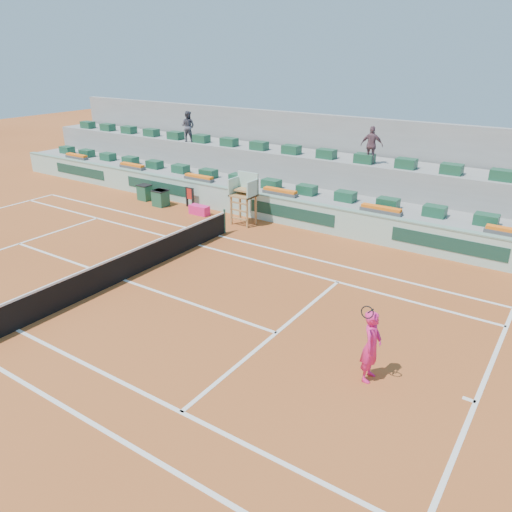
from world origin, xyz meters
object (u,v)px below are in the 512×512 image
(player_bag, at_px, (199,210))
(tennis_player, at_px, (371,346))
(umpire_chair, at_px, (245,192))
(drink_cooler_a, at_px, (160,198))

(player_bag, relative_size, tennis_player, 0.45)
(umpire_chair, bearing_deg, player_bag, -177.22)
(player_bag, height_order, tennis_player, tennis_player)
(player_bag, height_order, drink_cooler_a, drink_cooler_a)
(player_bag, bearing_deg, drink_cooler_a, -179.27)
(drink_cooler_a, distance_m, tennis_player, 16.70)
(umpire_chair, distance_m, drink_cooler_a, 5.40)
(drink_cooler_a, bearing_deg, umpire_chair, 1.76)
(player_bag, height_order, umpire_chair, umpire_chair)
(drink_cooler_a, relative_size, tennis_player, 0.37)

